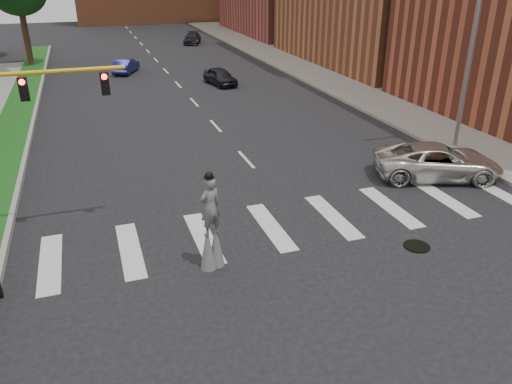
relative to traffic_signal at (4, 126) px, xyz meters
name	(u,v)px	position (x,y,z in m)	size (l,w,h in m)	color
ground_plane	(313,234)	(9.78, -3.00, -4.15)	(160.00, 160.00, 0.00)	black
grass_median	(18,115)	(-1.72, 17.00, -4.03)	(2.00, 60.00, 0.25)	#154B17
median_curb	(35,113)	(-0.67, 17.00, -4.01)	(0.20, 60.00, 0.28)	gray
sidewalk_right	(323,76)	(22.28, 22.00, -4.06)	(5.00, 90.00, 0.18)	gray
manhole	(417,246)	(12.78, -5.00, -4.13)	(0.90, 0.90, 0.04)	black
streetlight	(469,54)	(20.68, 3.00, 0.75)	(2.05, 0.20, 9.00)	slate
traffic_signal	(4,126)	(0.00, 0.00, 0.00)	(5.30, 0.23, 6.20)	black
stilt_performer	(211,229)	(5.78, -3.89, -2.76)	(0.83, 0.68, 3.31)	#362215
suv_crossing	(438,161)	(17.32, 0.00, -3.37)	(2.59, 5.62, 1.56)	beige
car_near	(220,77)	(13.01, 21.83, -3.48)	(1.58, 3.92, 1.34)	black
car_mid	(126,66)	(6.29, 29.13, -3.51)	(1.36, 3.89, 1.28)	navy
car_far	(192,38)	(15.78, 45.11, -3.51)	(1.79, 4.41, 1.28)	black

